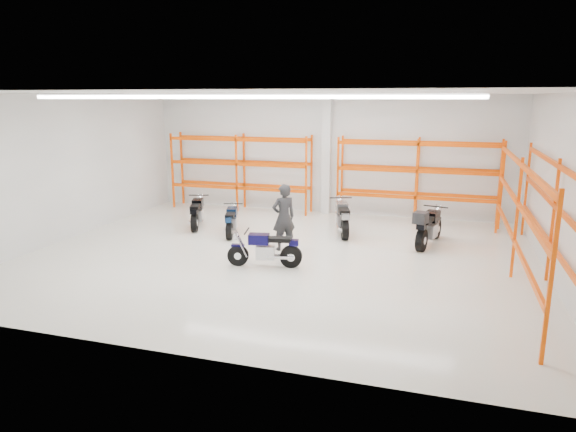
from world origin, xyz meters
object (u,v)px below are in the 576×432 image
(standing_man, at_px, (284,217))
(structural_column, at_px, (327,155))
(motorcycle_back_a, at_px, (197,213))
(motorcycle_back_c, at_px, (342,219))
(motorcycle_back_d, at_px, (428,228))
(motorcycle_main, at_px, (268,250))
(motorcycle_back_b, at_px, (231,222))

(standing_man, distance_m, structural_column, 5.35)
(motorcycle_back_a, relative_size, motorcycle_back_c, 0.93)
(motorcycle_back_d, bearing_deg, motorcycle_main, -141.01)
(motorcycle_main, relative_size, motorcycle_back_c, 0.90)
(motorcycle_back_a, relative_size, standing_man, 1.04)
(motorcycle_back_b, bearing_deg, motorcycle_back_a, 158.84)
(motorcycle_back_d, bearing_deg, motorcycle_back_b, -175.60)
(standing_man, height_order, structural_column, structural_column)
(motorcycle_back_a, xyz_separation_m, motorcycle_back_d, (7.71, -0.12, 0.10))
(motorcycle_main, height_order, standing_man, standing_man)
(motorcycle_back_d, bearing_deg, motorcycle_back_a, 179.10)
(motorcycle_main, height_order, motorcycle_back_b, motorcycle_main)
(motorcycle_back_a, relative_size, structural_column, 0.45)
(motorcycle_back_c, height_order, structural_column, structural_column)
(motorcycle_back_b, xyz_separation_m, standing_man, (2.14, -1.10, 0.54))
(motorcycle_main, bearing_deg, standing_man, 92.65)
(structural_column, bearing_deg, motorcycle_back_d, -42.50)
(structural_column, bearing_deg, standing_man, -90.82)
(structural_column, bearing_deg, motorcycle_main, -89.99)
(motorcycle_back_b, distance_m, structural_column, 5.00)
(motorcycle_main, xyz_separation_m, motorcycle_back_d, (3.96, 3.20, 0.12))
(motorcycle_back_d, bearing_deg, motorcycle_back_c, 165.98)
(motorcycle_back_a, distance_m, motorcycle_back_b, 1.65)
(motorcycle_back_a, height_order, motorcycle_back_c, motorcycle_back_c)
(motorcycle_back_c, bearing_deg, standing_man, -120.07)
(motorcycle_back_d, bearing_deg, standing_man, -158.69)
(motorcycle_back_a, xyz_separation_m, structural_column, (3.75, 3.51, 1.77))
(motorcycle_back_d, height_order, structural_column, structural_column)
(standing_man, xyz_separation_m, structural_column, (0.07, 5.20, 1.27))
(motorcycle_back_c, relative_size, motorcycle_back_d, 0.94)
(motorcycle_back_c, distance_m, motorcycle_back_d, 2.81)
(motorcycle_back_c, bearing_deg, motorcycle_main, -107.57)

